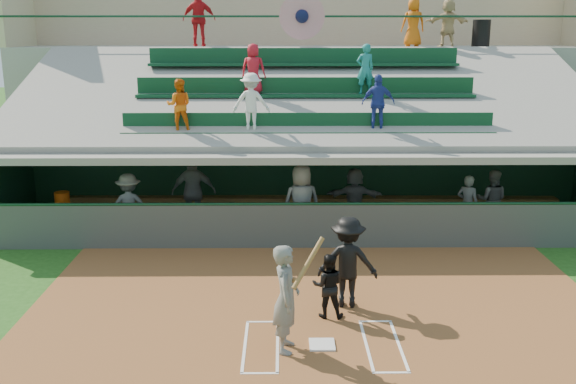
{
  "coord_description": "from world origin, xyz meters",
  "views": [
    {
      "loc": [
        -0.67,
        -9.82,
        5.19
      ],
      "look_at": [
        -0.54,
        3.5,
        1.8
      ],
      "focal_mm": 40.0,
      "sensor_mm": 36.0,
      "label": 1
    }
  ],
  "objects_px": {
    "catcher": "(328,286)",
    "white_table": "(66,219)",
    "trash_bin": "(481,33)",
    "batter_at_plate": "(286,298)",
    "home_plate": "(322,344)",
    "water_cooler": "(62,199)"
  },
  "relations": [
    {
      "from": "catcher",
      "to": "white_table",
      "type": "xyz_separation_m",
      "value": [
        -6.53,
        5.25,
        -0.27
      ]
    },
    {
      "from": "catcher",
      "to": "trash_bin",
      "type": "relative_size",
      "value": 1.34
    },
    {
      "from": "batter_at_plate",
      "to": "trash_bin",
      "type": "height_order",
      "value": "trash_bin"
    },
    {
      "from": "catcher",
      "to": "trash_bin",
      "type": "bearing_deg",
      "value": -112.31
    },
    {
      "from": "catcher",
      "to": "trash_bin",
      "type": "xyz_separation_m",
      "value": [
        6.07,
        11.83,
        4.42
      ]
    },
    {
      "from": "home_plate",
      "to": "water_cooler",
      "type": "xyz_separation_m",
      "value": [
        -6.42,
        6.43,
        0.84
      ]
    },
    {
      "from": "batter_at_plate",
      "to": "catcher",
      "type": "bearing_deg",
      "value": 58.33
    },
    {
      "from": "catcher",
      "to": "trash_bin",
      "type": "distance_m",
      "value": 14.01
    },
    {
      "from": "home_plate",
      "to": "white_table",
      "type": "xyz_separation_m",
      "value": [
        -6.36,
        6.38,
        0.32
      ]
    },
    {
      "from": "batter_at_plate",
      "to": "white_table",
      "type": "xyz_separation_m",
      "value": [
        -5.76,
        6.51,
        -0.58
      ]
    },
    {
      "from": "batter_at_plate",
      "to": "white_table",
      "type": "height_order",
      "value": "batter_at_plate"
    },
    {
      "from": "white_table",
      "to": "catcher",
      "type": "bearing_deg",
      "value": -33.99
    },
    {
      "from": "white_table",
      "to": "trash_bin",
      "type": "bearing_deg",
      "value": 32.37
    },
    {
      "from": "batter_at_plate",
      "to": "trash_bin",
      "type": "relative_size",
      "value": 2.15
    },
    {
      "from": "batter_at_plate",
      "to": "water_cooler",
      "type": "height_order",
      "value": "batter_at_plate"
    },
    {
      "from": "batter_at_plate",
      "to": "water_cooler",
      "type": "relative_size",
      "value": 5.05
    },
    {
      "from": "batter_at_plate",
      "to": "water_cooler",
      "type": "bearing_deg",
      "value": 131.63
    },
    {
      "from": "catcher",
      "to": "white_table",
      "type": "distance_m",
      "value": 8.39
    },
    {
      "from": "white_table",
      "to": "water_cooler",
      "type": "bearing_deg",
      "value": 150.07
    },
    {
      "from": "batter_at_plate",
      "to": "catcher",
      "type": "distance_m",
      "value": 1.5
    },
    {
      "from": "white_table",
      "to": "water_cooler",
      "type": "height_order",
      "value": "water_cooler"
    },
    {
      "from": "home_plate",
      "to": "catcher",
      "type": "xyz_separation_m",
      "value": [
        0.17,
        1.13,
        0.6
      ]
    }
  ]
}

